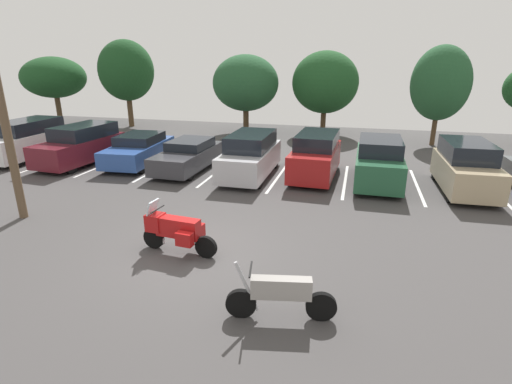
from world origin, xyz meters
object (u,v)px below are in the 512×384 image
at_px(car_red, 316,156).
at_px(car_white, 27,140).
at_px(car_tan, 466,168).
at_px(car_charcoal, 188,155).
at_px(car_green, 379,162).
at_px(car_maroon, 81,145).
at_px(motorcycle_touring, 175,230).
at_px(car_silver, 250,155).
at_px(car_blue, 139,149).
at_px(motorcycle_second, 280,295).

bearing_deg(car_red, car_white, -178.67).
bearing_deg(car_white, car_tan, -0.38).
bearing_deg(car_charcoal, car_green, -0.57).
xyz_separation_m(car_maroon, car_red, (11.60, 0.47, 0.03)).
bearing_deg(car_charcoal, motorcycle_touring, -68.54).
bearing_deg(car_red, car_silver, -168.71).
bearing_deg(car_blue, car_red, -0.76).
bearing_deg(motorcycle_touring, car_green, 55.02).
height_order(car_white, car_green, car_white).
distance_m(motorcycle_second, car_blue, 13.91).
bearing_deg(car_charcoal, car_silver, -5.88).
bearing_deg(motorcycle_touring, car_silver, 89.89).
distance_m(car_white, car_blue, 6.25).
bearing_deg(motorcycle_second, motorcycle_touring, 146.90).
relative_size(motorcycle_touring, motorcycle_second, 1.00).
height_order(car_silver, car_tan, car_tan).
relative_size(car_maroon, car_charcoal, 1.05).
bearing_deg(car_white, car_silver, -1.01).
xyz_separation_m(motorcycle_second, car_charcoal, (-6.41, 10.07, 0.13)).
distance_m(car_maroon, car_green, 14.25).
distance_m(car_silver, car_red, 2.87).
height_order(motorcycle_second, car_green, car_green).
distance_m(car_red, car_green, 2.67).
bearing_deg(motorcycle_second, car_silver, 108.61).
bearing_deg(car_blue, car_white, -175.73).
xyz_separation_m(motorcycle_touring, motorcycle_second, (3.30, -2.15, -0.11)).
bearing_deg(car_silver, car_white, 178.99).
relative_size(car_silver, car_green, 1.07).
bearing_deg(car_red, motorcycle_touring, -109.15).
distance_m(motorcycle_second, car_white, 18.37).
bearing_deg(car_tan, car_white, 179.62).
height_order(motorcycle_touring, car_green, car_green).
distance_m(car_blue, car_green, 11.40).
xyz_separation_m(car_white, car_silver, (12.14, -0.21, -0.06)).
relative_size(car_silver, car_red, 1.09).
relative_size(motorcycle_second, car_tan, 0.52).
bearing_deg(car_red, car_blue, 179.24).
height_order(car_white, car_maroon, car_white).
distance_m(car_charcoal, car_red, 5.96).
xyz_separation_m(motorcycle_touring, car_green, (5.48, 7.83, 0.27)).
height_order(car_blue, car_green, car_green).
xyz_separation_m(car_charcoal, car_silver, (3.13, -0.32, 0.26)).
relative_size(motorcycle_second, car_silver, 0.47).
height_order(car_white, car_red, car_white).
xyz_separation_m(car_silver, car_green, (5.47, 0.24, -0.01)).
relative_size(motorcycle_touring, car_blue, 0.47).
distance_m(car_white, car_green, 17.61).
bearing_deg(motorcycle_second, car_green, 77.65).
height_order(motorcycle_second, car_silver, car_silver).
xyz_separation_m(car_red, car_green, (2.65, -0.33, -0.03)).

